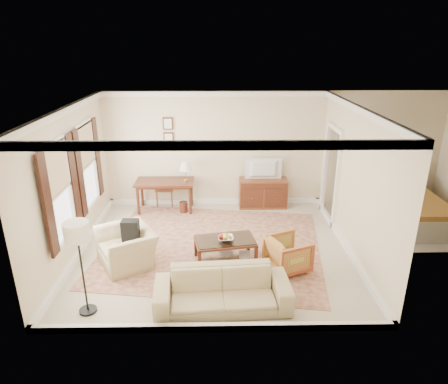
{
  "coord_description": "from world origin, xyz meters",
  "views": [
    {
      "loc": [
        0.08,
        -7.26,
        4.06
      ],
      "look_at": [
        0.2,
        0.3,
        1.15
      ],
      "focal_mm": 32.0,
      "sensor_mm": 36.0,
      "label": 1
    }
  ],
  "objects_px": {
    "sideboard": "(263,193)",
    "sofa": "(222,285)",
    "writing_desk": "(165,185)",
    "coffee_table": "(225,244)",
    "striped_armchair": "(288,253)",
    "tv": "(264,163)",
    "club_armchair": "(126,242)"
  },
  "relations": [
    {
      "from": "striped_armchair",
      "to": "tv",
      "type": "bearing_deg",
      "value": -19.98
    },
    {
      "from": "striped_armchair",
      "to": "sofa",
      "type": "relative_size",
      "value": 0.33
    },
    {
      "from": "striped_armchair",
      "to": "sofa",
      "type": "bearing_deg",
      "value": 109.08
    },
    {
      "from": "writing_desk",
      "to": "coffee_table",
      "type": "relative_size",
      "value": 1.16
    },
    {
      "from": "writing_desk",
      "to": "tv",
      "type": "relative_size",
      "value": 1.62
    },
    {
      "from": "writing_desk",
      "to": "sofa",
      "type": "distance_m",
      "value": 4.18
    },
    {
      "from": "writing_desk",
      "to": "tv",
      "type": "height_order",
      "value": "tv"
    },
    {
      "from": "tv",
      "to": "coffee_table",
      "type": "distance_m",
      "value": 2.99
    },
    {
      "from": "sideboard",
      "to": "club_armchair",
      "type": "height_order",
      "value": "club_armchair"
    },
    {
      "from": "striped_armchair",
      "to": "club_armchair",
      "type": "distance_m",
      "value": 3.05
    },
    {
      "from": "writing_desk",
      "to": "coffee_table",
      "type": "bearing_deg",
      "value": -60.07
    },
    {
      "from": "sideboard",
      "to": "coffee_table",
      "type": "distance_m",
      "value": 2.9
    },
    {
      "from": "sideboard",
      "to": "coffee_table",
      "type": "xyz_separation_m",
      "value": [
        -1.02,
        -2.71,
        -0.0
      ]
    },
    {
      "from": "sideboard",
      "to": "club_armchair",
      "type": "relative_size",
      "value": 1.12
    },
    {
      "from": "writing_desk",
      "to": "club_armchair",
      "type": "relative_size",
      "value": 1.33
    },
    {
      "from": "sideboard",
      "to": "striped_armchair",
      "type": "bearing_deg",
      "value": -87.26
    },
    {
      "from": "tv",
      "to": "club_armchair",
      "type": "bearing_deg",
      "value": 43.42
    },
    {
      "from": "coffee_table",
      "to": "striped_armchair",
      "type": "distance_m",
      "value": 1.2
    },
    {
      "from": "club_armchair",
      "to": "coffee_table",
      "type": "bearing_deg",
      "value": 60.84
    },
    {
      "from": "sideboard",
      "to": "tv",
      "type": "xyz_separation_m",
      "value": [
        0.0,
        -0.02,
        0.81
      ]
    },
    {
      "from": "coffee_table",
      "to": "writing_desk",
      "type": "bearing_deg",
      "value": 119.93
    },
    {
      "from": "tv",
      "to": "coffee_table",
      "type": "relative_size",
      "value": 0.72
    },
    {
      "from": "tv",
      "to": "sofa",
      "type": "relative_size",
      "value": 0.41
    },
    {
      "from": "sideboard",
      "to": "sofa",
      "type": "xyz_separation_m",
      "value": [
        -1.09,
        -4.13,
        0.05
      ]
    },
    {
      "from": "writing_desk",
      "to": "striped_armchair",
      "type": "xyz_separation_m",
      "value": [
        2.61,
        -2.83,
        -0.31
      ]
    },
    {
      "from": "tv",
      "to": "club_armchair",
      "type": "distance_m",
      "value": 4.04
    },
    {
      "from": "tv",
      "to": "sofa",
      "type": "distance_m",
      "value": 4.32
    },
    {
      "from": "striped_armchair",
      "to": "sofa",
      "type": "distance_m",
      "value": 1.66
    },
    {
      "from": "writing_desk",
      "to": "coffee_table",
      "type": "xyz_separation_m",
      "value": [
        1.45,
        -2.52,
        -0.3
      ]
    },
    {
      "from": "club_armchair",
      "to": "sideboard",
      "type": "bearing_deg",
      "value": 103.12
    },
    {
      "from": "sofa",
      "to": "sideboard",
      "type": "bearing_deg",
      "value": 71.18
    },
    {
      "from": "sideboard",
      "to": "sofa",
      "type": "distance_m",
      "value": 4.27
    }
  ]
}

